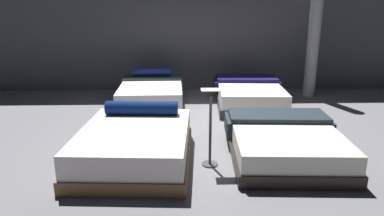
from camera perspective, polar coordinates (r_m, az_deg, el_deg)
ground_plane at (r=6.80m, az=1.86°, el=-3.28°), size 18.00×18.00×0.02m
showroom_back_wall at (r=9.64m, az=0.81°, el=13.29°), size 18.00×0.06×3.50m
bed_0 at (r=5.35m, az=-9.28°, el=-5.85°), size 1.75×2.21×0.76m
bed_1 at (r=5.60m, az=14.93°, el=-5.51°), size 1.78×2.06×0.54m
bed_2 at (r=8.17m, az=-6.67°, el=2.14°), size 1.53×2.05×0.81m
bed_3 at (r=8.28m, az=9.37°, el=2.13°), size 1.65×2.19×0.58m
price_sign at (r=5.09m, az=3.01°, el=-4.65°), size 0.28×0.24×1.16m
support_pillar at (r=9.41m, az=19.49°, el=12.31°), size 0.30×0.30×3.50m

